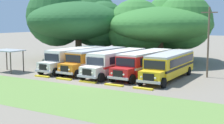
% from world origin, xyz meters
% --- Properties ---
extents(ground_plane, '(220.00, 220.00, 0.00)m').
position_xyz_m(ground_plane, '(0.00, 0.00, 0.00)').
color(ground_plane, slate).
extents(foreground_grass_strip, '(80.00, 8.85, 0.01)m').
position_xyz_m(foreground_grass_strip, '(0.00, -6.62, 0.00)').
color(foreground_grass_strip, olive).
rests_on(foreground_grass_strip, ground_plane).
extents(parked_bus_slot_0, '(3.05, 10.89, 2.82)m').
position_xyz_m(parked_bus_slot_0, '(-6.21, 5.52, 1.58)').
color(parked_bus_slot_0, silver).
rests_on(parked_bus_slot_0, ground_plane).
extents(parked_bus_slot_1, '(3.20, 10.91, 2.82)m').
position_xyz_m(parked_bus_slot_1, '(-3.24, 5.83, 1.58)').
color(parked_bus_slot_1, orange).
rests_on(parked_bus_slot_1, ground_plane).
extents(parked_bus_slot_2, '(2.97, 10.88, 2.82)m').
position_xyz_m(parked_bus_slot_2, '(0.09, 5.20, 1.58)').
color(parked_bus_slot_2, silver).
rests_on(parked_bus_slot_2, ground_plane).
extents(parked_bus_slot_3, '(3.01, 10.88, 2.82)m').
position_xyz_m(parked_bus_slot_3, '(3.28, 6.07, 1.58)').
color(parked_bus_slot_3, red).
rests_on(parked_bus_slot_3, ground_plane).
extents(parked_bus_slot_4, '(2.96, 10.88, 2.82)m').
position_xyz_m(parked_bus_slot_4, '(6.35, 5.82, 1.58)').
color(parked_bus_slot_4, yellow).
rests_on(parked_bus_slot_4, ground_plane).
extents(curb_wheelstop_0, '(2.00, 0.36, 0.15)m').
position_xyz_m(curb_wheelstop_0, '(-6.28, -0.51, 0.07)').
color(curb_wheelstop_0, yellow).
rests_on(curb_wheelstop_0, ground_plane).
extents(curb_wheelstop_1, '(2.00, 0.36, 0.15)m').
position_xyz_m(curb_wheelstop_1, '(-3.14, -0.51, 0.07)').
color(curb_wheelstop_1, yellow).
rests_on(curb_wheelstop_1, ground_plane).
extents(curb_wheelstop_2, '(2.00, 0.36, 0.15)m').
position_xyz_m(curb_wheelstop_2, '(0.00, -0.51, 0.07)').
color(curb_wheelstop_2, yellow).
rests_on(curb_wheelstop_2, ground_plane).
extents(curb_wheelstop_3, '(2.00, 0.36, 0.15)m').
position_xyz_m(curb_wheelstop_3, '(3.14, -0.51, 0.07)').
color(curb_wheelstop_3, yellow).
rests_on(curb_wheelstop_3, ground_plane).
extents(curb_wheelstop_4, '(2.00, 0.36, 0.15)m').
position_xyz_m(curb_wheelstop_4, '(6.28, -0.51, 0.07)').
color(curb_wheelstop_4, yellow).
rests_on(curb_wheelstop_4, ground_plane).
extents(broad_shade_tree, '(15.82, 17.49, 10.72)m').
position_xyz_m(broad_shade_tree, '(-0.38, 19.65, 5.73)').
color(broad_shade_tree, brown).
rests_on(broad_shade_tree, ground_plane).
extents(secondary_tree, '(16.16, 16.86, 11.86)m').
position_xyz_m(secondary_tree, '(-13.28, 15.53, 6.43)').
color(secondary_tree, brown).
rests_on(secondary_tree, ground_plane).
extents(utility_pole, '(1.80, 0.20, 7.80)m').
position_xyz_m(utility_pole, '(9.63, 8.94, 4.15)').
color(utility_pole, brown).
rests_on(utility_pole, ground_plane).
extents(waiting_shelter, '(3.60, 2.60, 2.72)m').
position_xyz_m(waiting_shelter, '(-12.45, 0.14, 2.45)').
color(waiting_shelter, brown).
rests_on(waiting_shelter, ground_plane).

